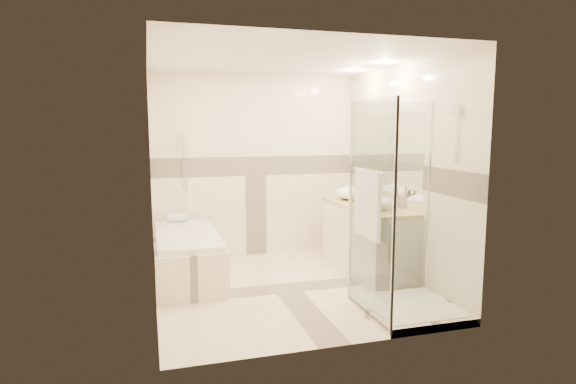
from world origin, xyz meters
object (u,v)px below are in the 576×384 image
object	(u,v)px
vessel_sink_near	(351,193)
shower_enclosure	(397,262)
vessel_sink_far	(379,203)
amenity_bottle_a	(372,199)
bathtub	(187,253)
amenity_bottle_b	(367,198)
vanity	(367,238)

from	to	relation	value
vessel_sink_near	shower_enclosure	bearing A→B (deg)	-99.04
vessel_sink_near	vessel_sink_far	size ratio (longest dim) A/B	1.16
amenity_bottle_a	vessel_sink_far	bearing A→B (deg)	-90.00
vessel_sink_far	vessel_sink_near	bearing A→B (deg)	90.00
shower_enclosure	vessel_sink_far	xyz separation A→B (m)	(0.27, 0.93, 0.42)
bathtub	amenity_bottle_b	world-z (taller)	amenity_bottle_b
vessel_sink_near	vessel_sink_far	bearing A→B (deg)	-90.00
vessel_sink_near	vanity	bearing A→B (deg)	-87.43
vanity	amenity_bottle_b	size ratio (longest dim) A/B	10.01
bathtub	amenity_bottle_b	distance (m)	2.25
bathtub	vanity	bearing A→B (deg)	-9.25
vanity	vessel_sink_near	xyz separation A→B (m)	(-0.02, 0.44, 0.51)
bathtub	shower_enclosure	distance (m)	2.47
vessel_sink_far	amenity_bottle_a	size ratio (longest dim) A/B	2.10
shower_enclosure	amenity_bottle_a	xyz separation A→B (m)	(0.27, 1.11, 0.43)
bathtub	vessel_sink_near	xyz separation A→B (m)	(2.13, 0.09, 0.63)
amenity_bottle_b	vessel_sink_far	bearing A→B (deg)	-90.00
vessel_sink_near	amenity_bottle_a	world-z (taller)	amenity_bottle_a
vessel_sink_far	amenity_bottle_b	xyz separation A→B (m)	(0.00, 0.31, 0.01)
amenity_bottle_a	vanity	bearing A→B (deg)	82.93
shower_enclosure	vessel_sink_near	size ratio (longest dim) A/B	4.73
vanity	shower_enclosure	world-z (taller)	shower_enclosure
shower_enclosure	amenity_bottle_b	xyz separation A→B (m)	(0.27, 1.24, 0.43)
bathtub	shower_enclosure	size ratio (longest dim) A/B	0.83
amenity_bottle_b	amenity_bottle_a	bearing A→B (deg)	-90.00
bathtub	vessel_sink_near	world-z (taller)	vessel_sink_near
amenity_bottle_a	vessel_sink_near	bearing A→B (deg)	90.00
shower_enclosure	vessel_sink_far	bearing A→B (deg)	73.60
vessel_sink_near	amenity_bottle_b	distance (m)	0.48
vanity	vessel_sink_far	size ratio (longest dim) A/B	4.35
bathtub	amenity_bottle_a	bearing A→B (deg)	-13.49
vessel_sink_near	amenity_bottle_a	distance (m)	0.61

